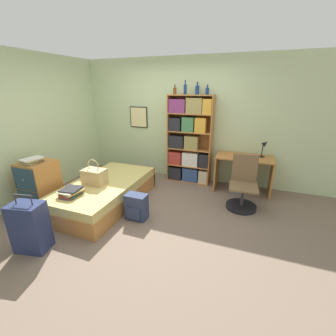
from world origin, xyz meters
TOP-DOWN VIEW (x-y plane):
  - ground_plane at (0.00, 0.00)m, footprint 14.00×14.00m
  - wall_back at (-0.00, 1.73)m, footprint 10.00×0.09m
  - wall_left at (-2.17, 0.00)m, footprint 0.06×10.00m
  - bed at (-0.77, 0.02)m, footprint 1.08×2.02m
  - handbag at (-0.86, -0.12)m, footprint 0.38×0.26m
  - book_stack_on_bed at (-0.92, -0.62)m, footprint 0.34×0.37m
  - suitcase at (-0.89, -1.39)m, footprint 0.45×0.35m
  - dresser at (-1.71, -0.51)m, footprint 0.50×0.54m
  - magazine_pile_on_dresser at (-1.72, -0.55)m, footprint 0.30×0.35m
  - bookcase at (0.36, 1.52)m, footprint 0.93×0.31m
  - bottle_green at (0.04, 1.48)m, footprint 0.07×0.07m
  - bottle_brown at (0.25, 1.50)m, footprint 0.06×0.06m
  - bottle_clear at (0.48, 1.56)m, footprint 0.08×0.08m
  - bottle_blue at (0.69, 1.55)m, footprint 0.07×0.07m
  - desk at (1.53, 1.40)m, footprint 1.08×0.56m
  - desk_lamp at (1.85, 1.50)m, footprint 0.16×0.11m
  - desk_chair at (1.57, 0.72)m, footprint 0.52×0.52m
  - backpack at (0.02, -0.27)m, footprint 0.34×0.24m
  - waste_bin at (1.49, 1.34)m, footprint 0.25×0.25m

SIDE VIEW (x-z plane):
  - ground_plane at x=0.00m, z-range 0.00..0.00m
  - waste_bin at x=1.49m, z-range 0.00..0.22m
  - bed at x=-0.77m, z-range 0.00..0.40m
  - backpack at x=0.02m, z-range 0.00..0.41m
  - desk_chair at x=1.57m, z-range -0.18..0.74m
  - suitcase at x=-0.89m, z-range -0.06..0.72m
  - dresser at x=-1.71m, z-range 0.00..0.83m
  - book_stack_on_bed at x=-0.92m, z-range 0.41..0.52m
  - desk at x=1.53m, z-range 0.14..0.86m
  - handbag at x=-0.86m, z-range 0.32..0.77m
  - magazine_pile_on_dresser at x=-1.72m, z-range 0.83..0.91m
  - bookcase at x=0.36m, z-range -0.03..1.83m
  - desk_lamp at x=1.85m, z-range 0.77..1.12m
  - wall_left at x=-2.17m, z-range 0.00..2.60m
  - wall_back at x=0.00m, z-range 0.00..2.60m
  - bottle_blue at x=0.69m, z-range 1.84..2.02m
  - bottle_green at x=0.04m, z-range 1.84..2.02m
  - bottle_clear at x=0.48m, z-range 1.83..2.07m
  - bottle_brown at x=0.25m, z-range 1.83..2.10m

